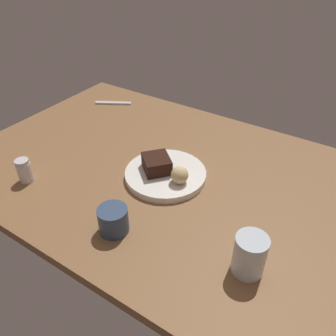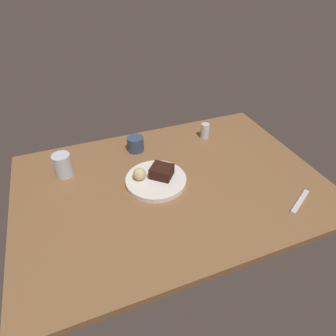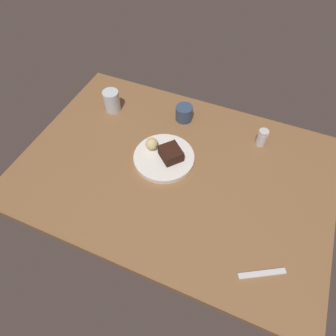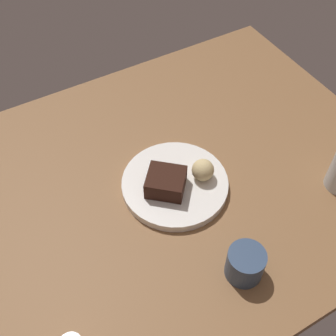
% 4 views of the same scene
% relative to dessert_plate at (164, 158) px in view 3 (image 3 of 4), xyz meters
% --- Properties ---
extents(dining_table, '(1.20, 0.84, 0.03)m').
position_rel_dessert_plate_xyz_m(dining_table, '(-0.06, 0.03, -0.03)').
color(dining_table, brown).
rests_on(dining_table, ground).
extents(dessert_plate, '(0.24, 0.24, 0.02)m').
position_rel_dessert_plate_xyz_m(dessert_plate, '(0.00, 0.00, 0.00)').
color(dessert_plate, white).
rests_on(dessert_plate, dining_table).
extents(chocolate_cake_slice, '(0.11, 0.11, 0.04)m').
position_rel_dessert_plate_xyz_m(chocolate_cake_slice, '(-0.03, -0.01, 0.03)').
color(chocolate_cake_slice, black).
rests_on(chocolate_cake_slice, dessert_plate).
extents(bread_roll, '(0.05, 0.05, 0.05)m').
position_rel_dessert_plate_xyz_m(bread_roll, '(0.06, -0.02, 0.04)').
color(bread_roll, '#DBC184').
rests_on(bread_roll, dessert_plate).
extents(salt_shaker, '(0.04, 0.04, 0.07)m').
position_rel_dessert_plate_xyz_m(salt_shaker, '(-0.33, -0.24, 0.03)').
color(salt_shaker, silver).
rests_on(salt_shaker, dining_table).
extents(water_glass, '(0.07, 0.07, 0.10)m').
position_rel_dessert_plate_xyz_m(water_glass, '(0.33, -0.18, 0.04)').
color(water_glass, silver).
rests_on(water_glass, dining_table).
extents(coffee_cup, '(0.07, 0.07, 0.07)m').
position_rel_dessert_plate_xyz_m(coffee_cup, '(0.01, -0.25, 0.02)').
color(coffee_cup, '#334766').
rests_on(coffee_cup, dining_table).
extents(dessert_spoon, '(0.14, 0.09, 0.01)m').
position_rel_dessert_plate_xyz_m(dessert_spoon, '(-0.46, 0.30, -0.01)').
color(dessert_spoon, silver).
rests_on(dessert_spoon, dining_table).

